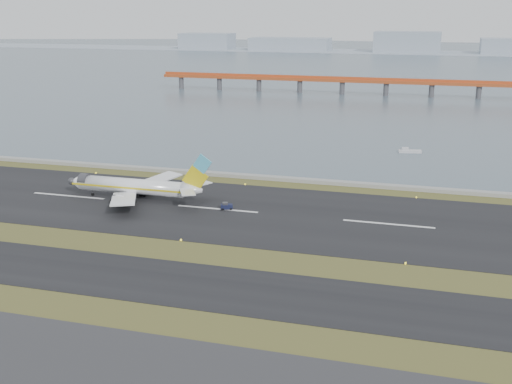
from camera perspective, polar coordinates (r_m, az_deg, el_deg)
ground at (r=126.14m, az=-7.99°, el=-5.49°), size 1000.00×1000.00×0.00m
taxiway_strip at (r=116.13m, az=-10.40°, el=-7.52°), size 1000.00×18.00×0.10m
runway_strip at (r=152.37m, az=-3.45°, el=-1.53°), size 1000.00×45.00×0.10m
seawall at (r=179.68m, az=-0.28°, el=1.38°), size 1000.00×2.50×1.00m
bay_water at (r=570.79m, az=11.30°, el=11.09°), size 1400.00×800.00×1.30m
red_pier at (r=360.08m, az=11.51°, el=9.53°), size 260.00×5.00×10.20m
far_shoreline at (r=728.78m, az=13.58°, el=12.44°), size 1400.00×80.00×60.50m
airliner at (r=161.18m, az=-10.54°, el=0.47°), size 38.52×32.89×12.80m
pushback_tug at (r=151.73m, az=-2.65°, el=-1.27°), size 3.16×2.45×1.78m
workboat_near at (r=217.89m, az=13.46°, el=3.56°), size 7.65×3.56×1.79m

